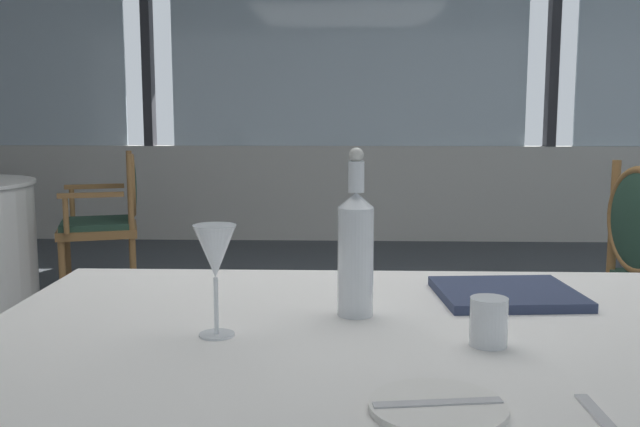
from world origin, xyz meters
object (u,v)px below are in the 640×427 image
(side_plate, at_px, (438,407))
(menu_book, at_px, (506,294))
(wine_glass, at_px, (215,254))
(water_bottle, at_px, (356,249))
(dining_chair_0_0, at_px, (111,213))
(water_tumbler, at_px, (489,322))

(side_plate, xyz_separation_m, menu_book, (0.22, 0.59, 0.01))
(wine_glass, height_order, menu_book, wine_glass)
(water_bottle, height_order, wine_glass, water_bottle)
(wine_glass, height_order, dining_chair_0_0, wine_glass)
(side_plate, height_order, wine_glass, wine_glass)
(side_plate, relative_size, menu_book, 0.65)
(side_plate, distance_m, water_bottle, 0.48)
(dining_chair_0_0, bearing_deg, menu_book, 105.64)
(water_bottle, distance_m, dining_chair_0_0, 3.27)
(water_bottle, xyz_separation_m, water_tumbler, (0.23, -0.18, -0.09))
(water_tumbler, xyz_separation_m, dining_chair_0_0, (-1.68, 3.09, -0.26))
(water_tumbler, bearing_deg, side_plate, -113.90)
(side_plate, relative_size, wine_glass, 0.93)
(wine_glass, distance_m, water_tumbler, 0.49)
(water_tumbler, height_order, menu_book, water_tumbler)
(dining_chair_0_0, bearing_deg, side_plate, 97.74)
(side_plate, bearing_deg, dining_chair_0_0, 114.86)
(water_tumbler, xyz_separation_m, menu_book, (0.10, 0.32, -0.03))
(wine_glass, bearing_deg, water_bottle, 29.24)
(water_tumbler, bearing_deg, water_bottle, 141.80)
(water_bottle, height_order, dining_chair_0_0, water_bottle)
(water_tumbler, bearing_deg, dining_chair_0_0, 118.53)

